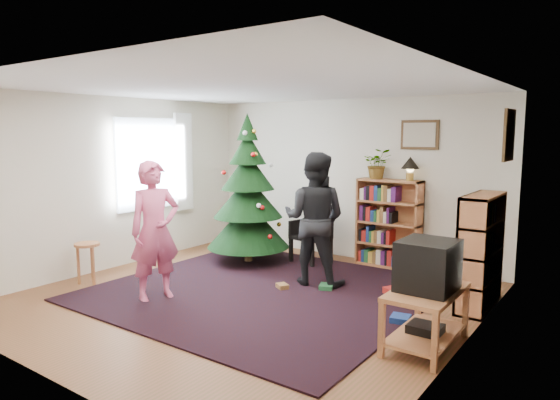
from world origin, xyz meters
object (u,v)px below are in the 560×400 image
Objects in this scene: christmas_tree at (248,201)px; crt_tv at (428,265)px; tv_stand at (426,313)px; person_standing at (155,231)px; person_by_chair at (314,219)px; picture_back at (420,135)px; bookshelf_right at (481,250)px; stool at (87,252)px; potted_plant at (378,164)px; armchair at (314,231)px; bookshelf_back at (389,222)px; table_lamp at (410,164)px; picture_right at (509,135)px.

crt_tv is at bearing -23.52° from christmas_tree.
person_standing reaches higher than tv_stand.
person_by_chair is at bearing -14.42° from christmas_tree.
bookshelf_right is (1.19, -1.19, -1.29)m from picture_back.
stool is 1.22× the size of potted_plant.
tv_stand is (-0.12, -1.41, -0.34)m from bookshelf_right.
crt_tv is 3.23m from armchair.
stool is at bearing -132.70° from bookshelf_back.
table_lamp is at bearing -131.29° from person_by_chair.
picture_back is at bearing 151.31° from picture_right.
tv_stand is (-0.26, -1.87, -1.62)m from picture_right.
tv_stand is at bearing 8.60° from stool.
potted_plant reaches higher than person_standing.
potted_plant is 1.29× the size of table_lamp.
table_lamp is (3.17, 3.11, 1.11)m from stool.
crt_tv is 0.30× the size of person_by_chair.
potted_plant is (-0.20, 0.00, 0.86)m from bookshelf_back.
picture_back reaches higher than stool.
bookshelf_right is 2.92× the size of potted_plant.
tv_stand is 1.07× the size of armchair.
person_by_chair is at bearing -99.38° from potted_plant.
christmas_tree reaches higher than bookshelf_right.
person_by_chair is at bearing -107.14° from bookshelf_back.
bookshelf_back is 1.88m from bookshelf_right.
picture_back is 2.11m from armchair.
person_by_chair is (-1.99, -0.34, 0.20)m from bookshelf_right.
bookshelf_right is 2.40× the size of stool.
stool is (-4.32, -0.65, 0.09)m from tv_stand.
person_by_chair reaches higher than crt_tv.
person_standing is 0.96× the size of person_by_chair.
bookshelf_back is at bearing -180.00° from table_lamp.
table_lamp is at bearing 157.10° from picture_right.
christmas_tree is 5.09× the size of potted_plant.
bookshelf_back is 3.77× the size of table_lamp.
potted_plant is at bearing 35.14° from armchair.
person_standing is (-3.34, -2.41, -1.12)m from picture_right.
bookshelf_back is 0.92m from table_lamp.
person_by_chair is at bearing -117.65° from picture_back.
crt_tv reaches higher than tv_stand.
stool is at bearing 114.92° from bookshelf_right.
bookshelf_back is 4.24m from stool.
person_standing is 3.65m from table_lamp.
bookshelf_right is 1.35× the size of tv_stand.
picture_right is 3.11m from armchair.
crt_tv reaches higher than armchair.
stool is 4.58m from table_lamp.
person_by_chair is at bearing 35.10° from stool.
christmas_tree is 1.75× the size of bookshelf_right.
bookshelf_back is 0.78× the size of person_standing.
table_lamp is at bearing 0.00° from potted_plant.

